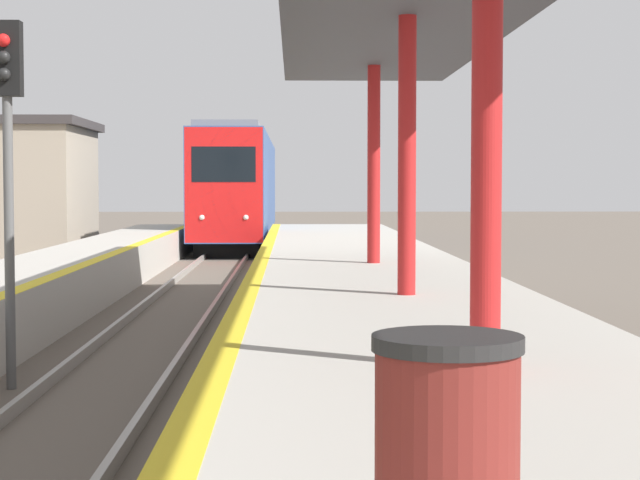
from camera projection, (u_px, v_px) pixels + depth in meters
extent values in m
cube|color=black|center=(240.00, 237.00, 46.16)|extent=(2.24, 19.61, 0.55)
cube|color=#33518C|center=(240.00, 185.00, 46.05)|extent=(2.64, 21.79, 3.89)
cube|color=red|center=(224.00, 185.00, 35.25)|extent=(2.59, 0.16, 3.82)
cube|color=black|center=(224.00, 164.00, 35.16)|extent=(2.11, 0.06, 1.17)
cube|color=slate|center=(240.00, 137.00, 45.94)|extent=(2.24, 20.70, 0.24)
sphere|color=white|center=(202.00, 217.00, 35.23)|extent=(0.18, 0.18, 0.18)
sphere|color=white|center=(246.00, 217.00, 35.26)|extent=(0.18, 0.18, 0.18)
cylinder|color=#595959|center=(9.00, 244.00, 12.94)|extent=(0.12, 0.12, 3.55)
cube|color=black|center=(7.00, 59.00, 12.83)|extent=(0.36, 0.20, 0.90)
sphere|color=red|center=(3.00, 40.00, 12.69)|extent=(0.16, 0.16, 0.16)
sphere|color=black|center=(4.00, 57.00, 12.70)|extent=(0.16, 0.16, 0.16)
sphere|color=black|center=(4.00, 75.00, 12.71)|extent=(0.16, 0.16, 0.16)
cylinder|color=red|center=(487.00, 135.00, 8.52)|extent=(0.25, 0.25, 3.78)
cylinder|color=red|center=(407.00, 156.00, 14.49)|extent=(0.25, 0.25, 3.78)
cylinder|color=red|center=(374.00, 165.00, 20.46)|extent=(0.25, 0.25, 3.78)
cylinder|color=maroon|center=(447.00, 463.00, 4.08)|extent=(0.55, 0.55, 0.86)
cylinder|color=#262626|center=(448.00, 343.00, 4.05)|extent=(0.58, 0.58, 0.06)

